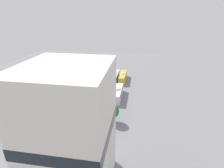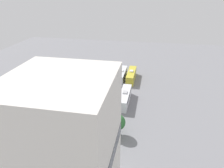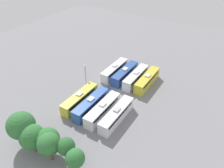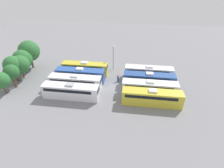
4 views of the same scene
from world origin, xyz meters
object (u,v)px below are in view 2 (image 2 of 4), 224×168
at_px(worker_person, 104,84).
at_px(tree_5, 61,111).
at_px(bus_3, 102,73).
at_px(tree_4, 74,118).
at_px(bus_5, 112,96).
at_px(bus_0, 131,75).
at_px(bus_1, 122,75).
at_px(bus_7, 88,94).
at_px(tree_0, 117,122).
at_px(bus_2, 112,74).
at_px(tree_3, 88,116).
at_px(tree_1, 106,117).
at_px(bus_6, 100,95).
at_px(depot_building, 66,157).
at_px(light_pole, 84,74).
at_px(bus_4, 125,97).
at_px(tree_2, 93,118).

bearing_deg(worker_person, tree_5, 79.89).
bearing_deg(bus_3, tree_4, 92.53).
distance_m(bus_5, worker_person, 10.15).
distance_m(bus_0, bus_1, 3.36).
bearing_deg(bus_7, tree_0, 126.69).
relative_size(bus_3, tree_4, 1.87).
xyz_separation_m(bus_2, tree_4, (2.15, 31.74, 2.14)).
bearing_deg(tree_3, worker_person, -85.87).
bearing_deg(bus_5, tree_1, 96.00).
bearing_deg(tree_3, tree_1, -173.84).
xyz_separation_m(tree_0, tree_4, (9.47, 0.89, 0.58)).
height_order(bus_1, bus_3, same).
bearing_deg(bus_3, tree_1, 105.33).
bearing_deg(bus_6, bus_1, -102.74).
height_order(bus_2, depot_building, depot_building).
xyz_separation_m(bus_5, tree_1, (-1.44, 13.74, 2.21)).
relative_size(bus_2, tree_3, 1.95).
bearing_deg(tree_5, tree_4, 174.45).
bearing_deg(light_pole, bus_0, -146.08).
relative_size(tree_3, tree_5, 0.78).
distance_m(bus_7, tree_4, 15.85).
bearing_deg(bus_0, tree_5, 69.02).
bearing_deg(bus_0, tree_3, 78.72).
distance_m(bus_1, tree_0, 31.10).
bearing_deg(bus_4, depot_building, 85.41).
distance_m(bus_3, tree_5, 31.73).
xyz_separation_m(bus_0, tree_4, (9.03, 31.99, 2.14)).
relative_size(worker_person, tree_1, 0.31).
relative_size(bus_5, bus_7, 1.00).
bearing_deg(bus_2, depot_building, 94.74).
bearing_deg(bus_4, bus_3, -57.28).
distance_m(bus_4, worker_person, 11.98).
xyz_separation_m(bus_5, worker_person, (4.24, -9.18, -0.85)).
distance_m(tree_2, tree_5, 7.29).
relative_size(bus_0, light_pole, 1.72).
distance_m(bus_6, tree_1, 14.87).
bearing_deg(tree_1, bus_4, -98.91).
height_order(bus_5, tree_3, tree_3).
bearing_deg(bus_6, tree_3, 93.50).
height_order(bus_6, worker_person, bus_6).
bearing_deg(bus_3, tree_3, 97.97).
bearing_deg(bus_6, tree_5, 71.31).
height_order(bus_2, bus_3, same).
xyz_separation_m(bus_6, tree_3, (-0.88, 14.30, 2.14)).
bearing_deg(bus_3, tree_5, 86.89).
relative_size(bus_2, bus_7, 1.00).
height_order(bus_0, bus_3, same).
relative_size(light_pole, tree_2, 1.07).
height_order(tree_4, tree_5, tree_5).
height_order(tree_2, tree_5, tree_5).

